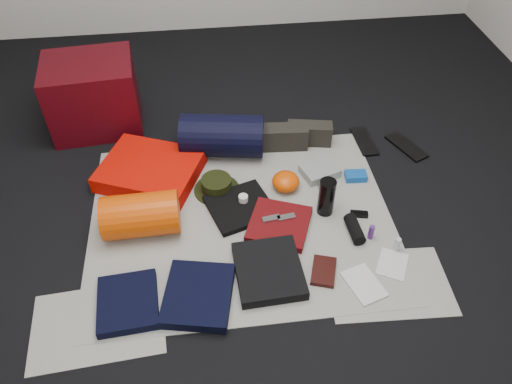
{
  "coord_description": "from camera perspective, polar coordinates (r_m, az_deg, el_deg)",
  "views": [
    {
      "loc": [
        -0.15,
        -1.81,
        1.97
      ],
      "look_at": [
        0.09,
        0.1,
        0.1
      ],
      "focal_mm": 35.0,
      "sensor_mm": 36.0,
      "label": 1
    }
  ],
  "objects": [
    {
      "name": "newspaper_mat",
      "position": [
        2.68,
        -1.66,
        -3.1
      ],
      "size": [
        1.6,
        1.3,
        0.01
      ],
      "primitive_type": "cube",
      "color": "#B0B0A3",
      "rests_on": "floor"
    },
    {
      "name": "speaker",
      "position": [
        2.63,
        11.2,
        -4.18
      ],
      "size": [
        0.08,
        0.18,
        0.07
      ],
      "primitive_type": "cylinder",
      "rotation": [
        1.57,
        0.0,
        0.06
      ],
      "color": "black",
      "rests_on": "newspaper_mat"
    },
    {
      "name": "orange_stuff_sack",
      "position": [
        2.81,
        3.42,
        1.2
      ],
      "size": [
        0.18,
        0.18,
        0.1
      ],
      "primitive_type": "ellipsoid",
      "rotation": [
        0.0,
        0.0,
        0.17
      ],
      "color": "#CF4003",
      "rests_on": "newspaper_mat"
    },
    {
      "name": "energy_bar_b",
      "position": [
        2.62,
        3.48,
        -2.9
      ],
      "size": [
        0.1,
        0.05,
        0.01
      ],
      "primitive_type": "cube",
      "rotation": [
        0.0,
        0.0,
        0.14
      ],
      "color": "#9E9FA3",
      "rests_on": "red_shirt"
    },
    {
      "name": "hiking_boot_left",
      "position": [
        3.08,
        3.15,
        6.28
      ],
      "size": [
        0.3,
        0.13,
        0.15
      ],
      "primitive_type": "cube",
      "rotation": [
        0.0,
        0.0,
        -0.07
      ],
      "color": "black",
      "rests_on": "newspaper_mat"
    },
    {
      "name": "flip_flop_left",
      "position": [
        3.23,
        12.25,
        5.67
      ],
      "size": [
        0.11,
        0.28,
        0.02
      ],
      "primitive_type": "cube",
      "rotation": [
        0.0,
        0.0,
        0.04
      ],
      "color": "black",
      "rests_on": "floor"
    },
    {
      "name": "boonie_brim",
      "position": [
        2.84,
        -4.5,
        0.28
      ],
      "size": [
        0.33,
        0.33,
        0.01
      ],
      "primitive_type": "cylinder",
      "rotation": [
        0.0,
        0.0,
        0.33
      ],
      "color": "black",
      "rests_on": "newspaper_mat"
    },
    {
      "name": "water_bottle",
      "position": [
        2.66,
        8.06,
        -0.57
      ],
      "size": [
        0.1,
        0.1,
        0.22
      ],
      "primitive_type": "cylinder",
      "rotation": [
        0.0,
        0.0,
        0.12
      ],
      "color": "black",
      "rests_on": "newspaper_mat"
    },
    {
      "name": "newspaper_sheet_front_right",
      "position": [
        2.5,
        14.83,
        -10.05
      ],
      "size": [
        0.6,
        0.43,
        0.0
      ],
      "primitive_type": "cube",
      "rotation": [
        0.0,
        0.0,
        -0.05
      ],
      "color": "#B0B0A3",
      "rests_on": "floor"
    },
    {
      "name": "sack_strap_left",
      "position": [
        2.62,
        -15.16,
        -2.84
      ],
      "size": [
        0.02,
        0.22,
        0.22
      ],
      "primitive_type": "cylinder",
      "rotation": [
        0.0,
        1.57,
        0.0
      ],
      "color": "black",
      "rests_on": "newspaper_mat"
    },
    {
      "name": "navy_duffel",
      "position": [
        3.01,
        -3.88,
        6.43
      ],
      "size": [
        0.53,
        0.33,
        0.26
      ],
      "primitive_type": "cylinder",
      "rotation": [
        0.0,
        1.57,
        -0.16
      ],
      "color": "black",
      "rests_on": "newspaper_mat"
    },
    {
      "name": "red_cabinet",
      "position": [
        3.35,
        -18.12,
        10.5
      ],
      "size": [
        0.58,
        0.5,
        0.45
      ],
      "primitive_type": "cube",
      "rotation": [
        0.0,
        0.0,
        0.09
      ],
      "color": "#45050C",
      "rests_on": "floor"
    },
    {
      "name": "compact_camera",
      "position": [
        2.86,
        8.05,
        0.68
      ],
      "size": [
        0.1,
        0.07,
        0.03
      ],
      "primitive_type": "cube",
      "rotation": [
        0.0,
        0.0,
        0.24
      ],
      "color": "#9E9FA3",
      "rests_on": "newspaper_mat"
    },
    {
      "name": "hiking_boot_right",
      "position": [
        3.13,
        6.13,
        6.67
      ],
      "size": [
        0.29,
        0.15,
        0.14
      ],
      "primitive_type": "cube",
      "rotation": [
        0.0,
        0.0,
        -0.19
      ],
      "color": "black",
      "rests_on": "newspaper_mat"
    },
    {
      "name": "toiletry_purple",
      "position": [
        2.62,
        13.03,
        -4.5
      ],
      "size": [
        0.04,
        0.04,
        0.08
      ],
      "primitive_type": "cylinder",
      "rotation": [
        0.0,
        0.0,
        -0.37
      ],
      "color": "#4D2371",
      "rests_on": "newspaper_mat"
    },
    {
      "name": "cyan_case",
      "position": [
        2.94,
        11.33,
        1.8
      ],
      "size": [
        0.13,
        0.09,
        0.04
      ],
      "primitive_type": "cube",
      "rotation": [
        0.0,
        0.0,
        -0.06
      ],
      "color": "#10499A",
      "rests_on": "newspaper_mat"
    },
    {
      "name": "map_booklet",
      "position": [
        2.46,
        12.22,
        -10.26
      ],
      "size": [
        0.2,
        0.24,
        0.01
      ],
      "primitive_type": "cube",
      "rotation": [
        0.0,
        0.0,
        0.31
      ],
      "color": "beige",
      "rests_on": "newspaper_mat"
    },
    {
      "name": "sack_strap_right",
      "position": [
        2.6,
        -10.82,
        -2.49
      ],
      "size": [
        0.03,
        0.22,
        0.22
      ],
      "primitive_type": "cylinder",
      "rotation": [
        0.0,
        1.57,
        0.0
      ],
      "color": "black",
      "rests_on": "newspaper_mat"
    },
    {
      "name": "red_shirt",
      "position": [
        2.62,
        2.66,
        -3.7
      ],
      "size": [
        0.39,
        0.39,
        0.04
      ],
      "primitive_type": "cube",
      "rotation": [
        0.0,
        0.0,
        -0.38
      ],
      "color": "#57090C",
      "rests_on": "newspaper_mat"
    },
    {
      "name": "boonie_crown",
      "position": [
        2.81,
        -4.54,
        0.88
      ],
      "size": [
        0.17,
        0.17,
        0.07
      ],
      "primitive_type": "cylinder",
      "color": "black",
      "rests_on": "boonie_brim"
    },
    {
      "name": "black_tshirt",
      "position": [
        2.71,
        -1.81,
        -1.72
      ],
      "size": [
        0.4,
        0.39,
        0.03
      ],
      "primitive_type": "cube",
      "rotation": [
        0.0,
        0.0,
        0.32
      ],
      "color": "black",
      "rests_on": "newspaper_mat"
    },
    {
      "name": "sleeping_pad",
      "position": [
        2.94,
        -11.97,
        2.47
      ],
      "size": [
        0.66,
        0.61,
        0.1
      ],
      "primitive_type": "cube",
      "rotation": [
        0.0,
        0.0,
        -0.4
      ],
      "color": "red",
      "rests_on": "newspaper_mat"
    },
    {
      "name": "trousers_navy_a",
      "position": [
        2.39,
        -14.43,
        -12.14
      ],
      "size": [
        0.29,
        0.32,
        0.05
      ],
      "primitive_type": "cube",
      "rotation": [
        0.0,
        0.0,
        0.07
      ],
      "color": "black",
      "rests_on": "newspaper_mat"
    },
    {
      "name": "toiletry_clear",
      "position": [
        2.6,
        15.83,
        -5.82
      ],
      "size": [
        0.03,
        0.03,
        0.08
      ],
      "primitive_type": "cylinder",
      "rotation": [
        0.0,
        0.0,
        0.15
      ],
      "color": "#ABB0AB",
      "rests_on": "newspaper_mat"
    },
    {
      "name": "map_printout",
      "position": [
        2.57,
        15.33,
        -7.94
      ],
      "size": [
        0.2,
        0.22,
        0.01
      ],
      "primitive_type": "cube",
      "rotation": [
        0.0,
        0.0,
        -0.49
      ],
      "color": "beige",
      "rests_on": "newspaper_mat"
    },
    {
      "name": "energy_bar_a",
      "position": [
        2.61,
        1.75,
        -3.06
      ],
      "size": [
        0.1,
        0.05,
        0.01
      ],
      "primitive_type": "cube",
      "rotation": [
        0.0,
        0.0,
        0.14
      ],
      "color": "#9E9FA3",
      "rests_on": "red_shirt"
    },
    {
      "name": "tape_roll",
      "position": [
        2.71,
        -1.47,
        -0.73
      ],
      "size": [
        0.05,
        0.05,
        0.04
      ],
      "primitive_type": "cylinder",
      "color": "beige",
      "rests_on": "black_tshirt"
    },
    {
      "name": "trousers_navy_b",
      "position": [
        2.36,
        -6.61,
        -11.63
      ],
      "size": [
        0.37,
        0.4,
        0.05
      ],
      "primitive_type": "cube",
      "rotation": [
        0.0,
        0.0,
        -0.21
      ],
      "color": "black",
      "rests_on": "newspaper_mat"
    },
    {
      "name": "paperback_book",
      "position": [
        2.46,
        7.74,
        -8.95
      ],
      "size": [
        0.16,
        0.2,
        0.02
      ],
      "primitive_type": "cube",
      "rotation": [
        0.0,
        0.0,
        -0.32
      ],
      "color": "black",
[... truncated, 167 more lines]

